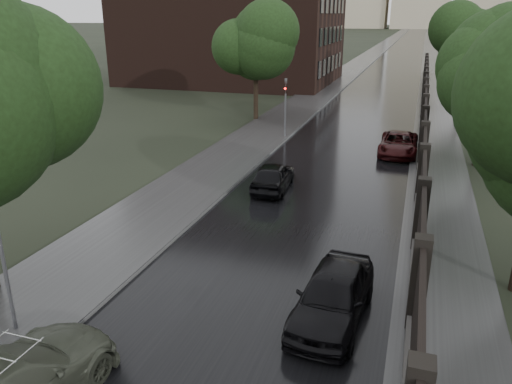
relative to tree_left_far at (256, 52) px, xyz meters
name	(u,v)px	position (x,y,z in m)	size (l,w,h in m)	color
road	(413,37)	(8.00, 160.00, -5.23)	(8.00, 420.00, 0.02)	black
sidewalk_left	(396,36)	(2.00, 160.00, -5.16)	(4.00, 420.00, 0.16)	#2D2D2D
verge_right	(429,37)	(13.50, 160.00, -5.20)	(3.00, 420.00, 0.08)	#2D2D2D
fence_right	(424,112)	(12.60, 2.01, -4.23)	(0.45, 75.72, 2.70)	#383533
tree_left_far	(256,52)	(0.00, 0.00, 0.00)	(4.25, 4.25, 7.39)	black
tree_right_b	(489,75)	(15.50, -8.00, -0.29)	(4.08, 4.08, 7.01)	black
tree_right_c	(466,52)	(15.50, 10.00, -0.29)	(4.08, 4.08, 7.01)	black
lamp_post	(0,242)	(2.60, -28.50, -2.57)	(0.25, 0.12, 5.11)	#59595E
traffic_light	(285,103)	(3.70, -5.01, -2.84)	(0.16, 0.32, 4.00)	#59595E
hatchback_left	(273,176)	(5.86, -15.36, -4.57)	(1.59, 3.96, 1.35)	black
car_right_near	(333,295)	(10.43, -25.26, -4.49)	(1.77, 4.40, 1.50)	black
car_right_far	(398,144)	(11.24, -6.96, -4.59)	(2.17, 4.70, 1.31)	black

